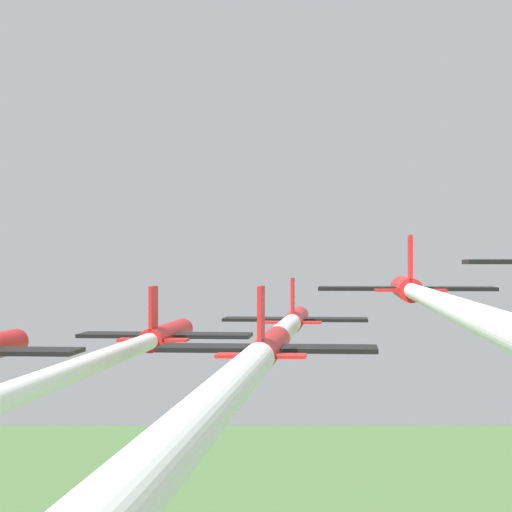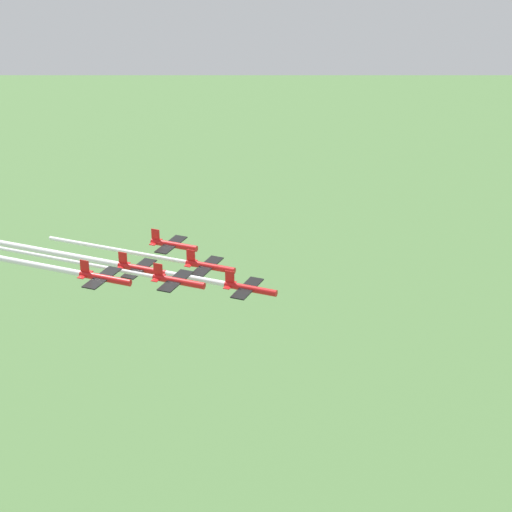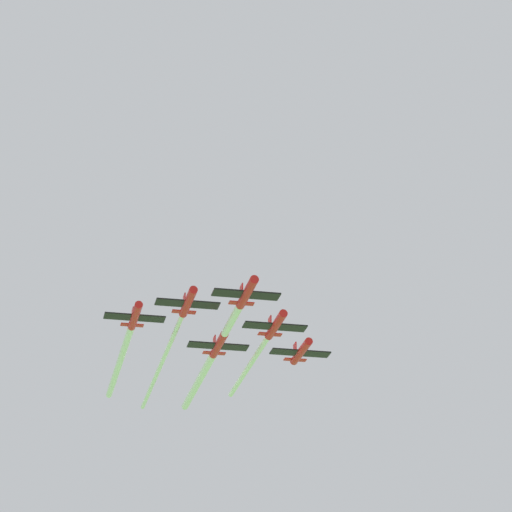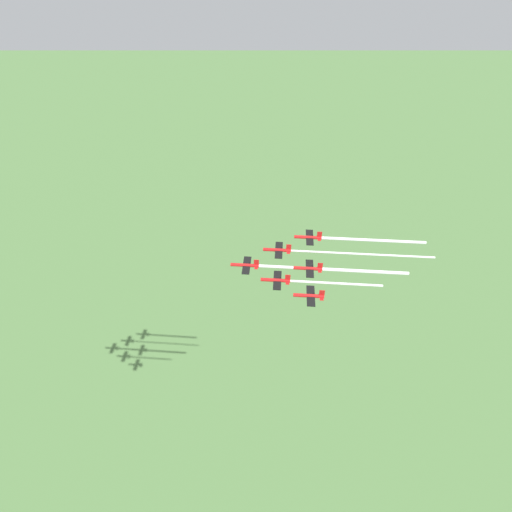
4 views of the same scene
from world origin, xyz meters
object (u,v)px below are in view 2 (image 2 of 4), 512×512
at_px(jet_0, 249,288).
at_px(jet_1, 209,266).
at_px(jet_2, 177,281).
at_px(jet_3, 172,245).
at_px(jet_4, 140,269).
at_px(jet_5, 103,278).

relative_size(jet_0, jet_1, 1.00).
height_order(jet_0, jet_2, jet_2).
bearing_deg(jet_3, jet_0, 59.53).
height_order(jet_0, jet_1, jet_0).
height_order(jet_4, jet_5, jet_5).
bearing_deg(jet_3, jet_4, 0.00).
xyz_separation_m(jet_1, jet_3, (-6.55, 11.29, 0.04)).
height_order(jet_3, jet_4, jet_4).
bearing_deg(jet_1, jet_0, 59.53).
bearing_deg(jet_2, jet_4, -120.47).
bearing_deg(jet_1, jet_3, -120.47).
relative_size(jet_4, jet_5, 1.00).
bearing_deg(jet_4, jet_2, 59.53).
xyz_separation_m(jet_2, jet_3, (-0.05, 22.82, -2.57)).
height_order(jet_1, jet_4, jet_4).
bearing_deg(jet_2, jet_0, 120.47).
distance_m(jet_0, jet_3, 26.10).
bearing_deg(jet_1, jet_5, -29.54).
relative_size(jet_2, jet_4, 1.00).
relative_size(jet_1, jet_3, 1.00).
xyz_separation_m(jet_3, jet_4, (-6.50, -11.53, 0.22)).
height_order(jet_1, jet_2, jet_2).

